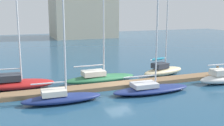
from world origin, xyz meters
TOP-DOWN VIEW (x-y plane):
  - ground_plane at (0.00, 0.00)m, footprint 120.00×120.00m
  - dock_pier at (0.00, 0.00)m, footprint 23.31×1.66m
  - dock_piling_far_end at (11.25, -0.68)m, footprint 0.28×0.28m
  - sailboat_0 at (-9.29, 2.68)m, footprint 6.85×2.70m
  - sailboat_1 at (-6.14, -2.59)m, footprint 6.52×2.03m
  - sailboat_2 at (-1.25, 2.30)m, footprint 7.66×2.39m
  - sailboat_3 at (1.92, -2.80)m, footprint 7.44×2.25m
  - sailboat_4 at (6.48, 2.67)m, footprint 5.88×3.13m
  - sailboat_5 at (10.34, -2.52)m, footprint 5.47×2.04m
  - mooring_buoy_yellow at (-9.52, 6.50)m, footprint 0.69×0.69m

SIDE VIEW (x-z plane):
  - ground_plane at x=0.00m, z-range 0.00..0.00m
  - dock_pier at x=0.00m, z-range 0.00..0.38m
  - mooring_buoy_yellow at x=-9.52m, z-range 0.00..0.69m
  - sailboat_3 at x=1.92m, z-range -5.58..6.58m
  - sailboat_1 at x=-6.14m, z-range -4.08..5.08m
  - sailboat_2 at x=-1.25m, z-range -5.60..6.75m
  - sailboat_0 at x=-9.29m, z-range -3.66..4.84m
  - sailboat_5 at x=10.34m, z-range -3.91..5.12m
  - sailboat_4 at x=6.48m, z-range -3.90..5.15m
  - dock_piling_far_end at x=11.25m, z-range 0.00..1.36m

